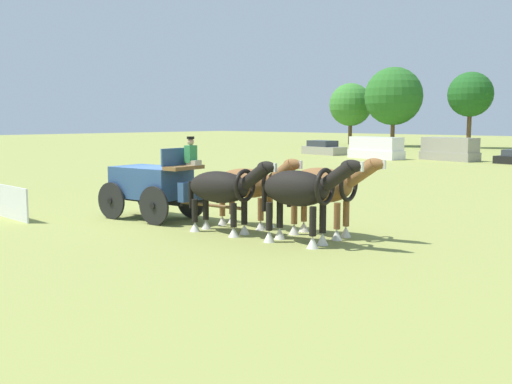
{
  "coord_description": "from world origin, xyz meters",
  "views": [
    {
      "loc": [
        15.75,
        -11.98,
        3.27
      ],
      "look_at": [
        4.3,
        0.47,
        1.2
      ],
      "focal_mm": 41.59,
      "sensor_mm": 36.0,
      "label": 1
    }
  ],
  "objects_px": {
    "draft_horse_lead_off": "(300,191)",
    "parked_vehicle_b": "(376,148)",
    "draft_horse_rear_near": "(250,185)",
    "draft_horse_rear_off": "(223,189)",
    "draft_horse_lead_near": "(324,187)",
    "parked_vehicle_a": "(323,148)",
    "show_wagon": "(154,184)",
    "parked_vehicle_c": "(450,149)"
  },
  "relations": [
    {
      "from": "draft_horse_lead_off",
      "to": "parked_vehicle_b",
      "type": "height_order",
      "value": "draft_horse_lead_off"
    },
    {
      "from": "draft_horse_rear_near",
      "to": "draft_horse_rear_off",
      "type": "height_order",
      "value": "draft_horse_rear_off"
    },
    {
      "from": "draft_horse_lead_near",
      "to": "parked_vehicle_a",
      "type": "distance_m",
      "value": 39.86
    },
    {
      "from": "parked_vehicle_a",
      "to": "draft_horse_lead_off",
      "type": "bearing_deg",
      "value": -54.69
    },
    {
      "from": "draft_horse_rear_near",
      "to": "parked_vehicle_a",
      "type": "height_order",
      "value": "draft_horse_rear_near"
    },
    {
      "from": "draft_horse_rear_off",
      "to": "parked_vehicle_b",
      "type": "distance_m",
      "value": 34.95
    },
    {
      "from": "parked_vehicle_a",
      "to": "draft_horse_lead_near",
      "type": "bearing_deg",
      "value": -53.82
    },
    {
      "from": "draft_horse_rear_near",
      "to": "parked_vehicle_b",
      "type": "distance_m",
      "value": 33.71
    },
    {
      "from": "show_wagon",
      "to": "parked_vehicle_b",
      "type": "relative_size",
      "value": 1.08
    },
    {
      "from": "show_wagon",
      "to": "parked_vehicle_a",
      "type": "relative_size",
      "value": 1.22
    },
    {
      "from": "draft_horse_lead_near",
      "to": "parked_vehicle_a",
      "type": "bearing_deg",
      "value": 126.18
    },
    {
      "from": "draft_horse_lead_off",
      "to": "draft_horse_rear_off",
      "type": "bearing_deg",
      "value": -172.88
    },
    {
      "from": "parked_vehicle_a",
      "to": "parked_vehicle_b",
      "type": "relative_size",
      "value": 0.88
    },
    {
      "from": "parked_vehicle_a",
      "to": "parked_vehicle_b",
      "type": "xyz_separation_m",
      "value": [
        6.82,
        -1.89,
        0.32
      ]
    },
    {
      "from": "draft_horse_rear_near",
      "to": "parked_vehicle_c",
      "type": "relative_size",
      "value": 0.66
    },
    {
      "from": "show_wagon",
      "to": "draft_horse_lead_off",
      "type": "bearing_deg",
      "value": 0.9
    },
    {
      "from": "draft_horse_lead_near",
      "to": "parked_vehicle_c",
      "type": "distance_m",
      "value": 34.07
    },
    {
      "from": "show_wagon",
      "to": "parked_vehicle_b",
      "type": "bearing_deg",
      "value": 108.86
    },
    {
      "from": "parked_vehicle_a",
      "to": "parked_vehicle_c",
      "type": "bearing_deg",
      "value": 0.25
    },
    {
      "from": "show_wagon",
      "to": "draft_horse_rear_near",
      "type": "relative_size",
      "value": 1.76
    },
    {
      "from": "draft_horse_rear_off",
      "to": "parked_vehicle_a",
      "type": "xyz_separation_m",
      "value": [
        -21.12,
        33.78,
        -0.73
      ]
    },
    {
      "from": "show_wagon",
      "to": "draft_horse_lead_off",
      "type": "xyz_separation_m",
      "value": [
        6.06,
        0.1,
        0.24
      ]
    },
    {
      "from": "draft_horse_lead_off",
      "to": "parked_vehicle_c",
      "type": "relative_size",
      "value": 0.62
    },
    {
      "from": "parked_vehicle_c",
      "to": "show_wagon",
      "type": "bearing_deg",
      "value": -81.22
    },
    {
      "from": "draft_horse_rear_near",
      "to": "draft_horse_lead_off",
      "type": "xyz_separation_m",
      "value": [
        2.73,
        -0.97,
        0.12
      ]
    },
    {
      "from": "show_wagon",
      "to": "parked_vehicle_a",
      "type": "xyz_separation_m",
      "value": [
        -17.64,
        33.55,
        -0.61
      ]
    },
    {
      "from": "draft_horse_rear_off",
      "to": "parked_vehicle_c",
      "type": "distance_m",
      "value": 34.93
    },
    {
      "from": "draft_horse_rear_near",
      "to": "draft_horse_lead_off",
      "type": "relative_size",
      "value": 1.05
    },
    {
      "from": "draft_horse_lead_near",
      "to": "parked_vehicle_a",
      "type": "relative_size",
      "value": 0.67
    },
    {
      "from": "draft_horse_lead_near",
      "to": "parked_vehicle_a",
      "type": "height_order",
      "value": "draft_horse_lead_near"
    },
    {
      "from": "draft_horse_rear_off",
      "to": "draft_horse_lead_off",
      "type": "height_order",
      "value": "draft_horse_lead_off"
    },
    {
      "from": "draft_horse_lead_near",
      "to": "parked_vehicle_c",
      "type": "height_order",
      "value": "draft_horse_lead_near"
    },
    {
      "from": "parked_vehicle_b",
      "to": "draft_horse_lead_near",
      "type": "bearing_deg",
      "value": -61.11
    },
    {
      "from": "draft_horse_lead_off",
      "to": "parked_vehicle_b",
      "type": "relative_size",
      "value": 0.58
    },
    {
      "from": "draft_horse_rear_off",
      "to": "parked_vehicle_a",
      "type": "distance_m",
      "value": 39.84
    },
    {
      "from": "parked_vehicle_c",
      "to": "draft_horse_lead_near",
      "type": "bearing_deg",
      "value": -71.02
    },
    {
      "from": "show_wagon",
      "to": "parked_vehicle_c",
      "type": "bearing_deg",
      "value": 98.78
    },
    {
      "from": "parked_vehicle_b",
      "to": "draft_horse_lead_off",
      "type": "bearing_deg",
      "value": -61.88
    },
    {
      "from": "draft_horse_rear_off",
      "to": "parked_vehicle_a",
      "type": "relative_size",
      "value": 0.69
    },
    {
      "from": "show_wagon",
      "to": "draft_horse_lead_near",
      "type": "xyz_separation_m",
      "value": [
        5.89,
        1.38,
        0.22
      ]
    },
    {
      "from": "draft_horse_rear_near",
      "to": "draft_horse_rear_off",
      "type": "relative_size",
      "value": 1.01
    },
    {
      "from": "draft_horse_lead_off",
      "to": "parked_vehicle_a",
      "type": "relative_size",
      "value": 0.66
    }
  ]
}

